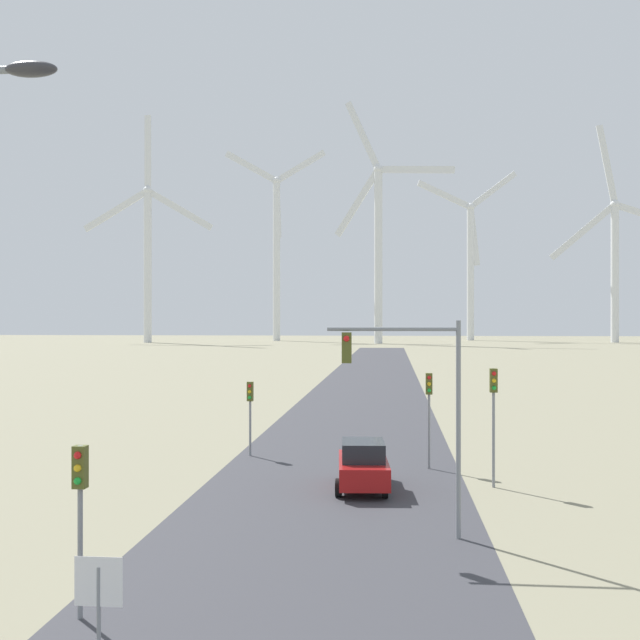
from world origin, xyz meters
The scene contains 13 objects.
road_surface centered at (0.00, 48.00, 0.00)m, with size 10.00×240.00×0.01m.
stop_sign_near centered at (-2.56, 9.04, 1.74)m, with size 0.81×0.07×2.49m.
traffic_light_post_near_left centered at (-4.40, 12.58, 2.69)m, with size 0.28×0.33×3.66m.
traffic_light_post_near_right centered at (6.01, 26.05, 3.27)m, with size 0.28×0.34×4.49m.
traffic_light_post_mid_left centered at (-4.39, 31.65, 2.53)m, with size 0.28×0.34×3.45m.
traffic_light_post_mid_right centered at (3.75, 29.40, 2.98)m, with size 0.28×0.34×4.06m.
traffic_light_mast_overhead centered at (2.82, 19.22, 4.42)m, with size 3.88×0.35×6.31m.
car_approaching centered at (1.11, 25.21, 0.91)m, with size 2.09×4.22×1.83m.
wind_turbine_far_left centered at (-66.13, 202.01, 26.96)m, with size 37.71×2.60×63.99m.
wind_turbine_left centered at (-32.79, 223.43, 29.52)m, with size 30.33×6.27×58.73m.
wind_turbine_center centered at (-1.33, 198.77, 29.10)m, with size 31.99×11.72×66.25m.
wind_turbine_right centered at (26.72, 233.63, 25.86)m, with size 31.52×8.15×53.21m.
wind_turbine_far_right centered at (64.81, 214.55, 25.10)m, with size 39.73×2.60×61.45m.
Camera 1 is at (2.16, -2.67, 6.32)m, focal length 42.00 mm.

